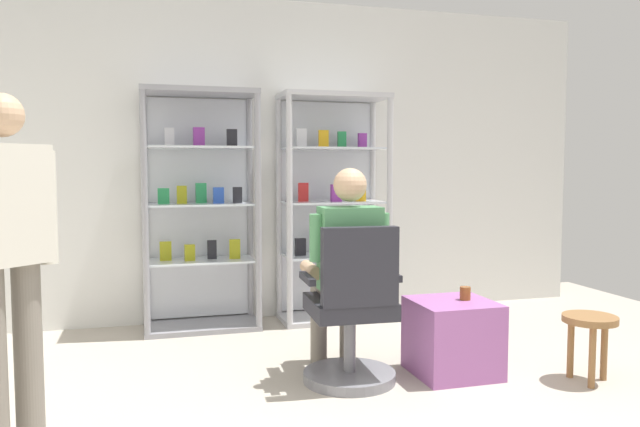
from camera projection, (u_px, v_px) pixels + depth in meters
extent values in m
cube|color=silver|center=(262.00, 161.00, 5.27)|extent=(6.00, 0.10, 2.70)
cylinder|color=gray|center=(145.00, 214.00, 4.55)|extent=(0.05, 0.05, 1.90)
cylinder|color=gray|center=(258.00, 211.00, 4.79)|extent=(0.05, 0.05, 1.90)
cylinder|color=gray|center=(145.00, 210.00, 4.94)|extent=(0.05, 0.05, 1.90)
cylinder|color=gray|center=(250.00, 208.00, 5.17)|extent=(0.05, 0.05, 1.90)
cube|color=gray|center=(199.00, 92.00, 4.79)|extent=(0.90, 0.45, 0.04)
cube|color=gray|center=(202.00, 326.00, 4.93)|extent=(0.90, 0.45, 0.04)
cube|color=silver|center=(199.00, 209.00, 5.07)|extent=(0.84, 0.02, 1.80)
cube|color=silver|center=(202.00, 261.00, 4.89)|extent=(0.82, 0.39, 0.02)
cube|color=#999919|center=(166.00, 251.00, 4.83)|extent=(0.09, 0.03, 0.15)
cube|color=#999919|center=(190.00, 253.00, 4.83)|extent=(0.08, 0.06, 0.13)
cube|color=black|center=(212.00, 250.00, 4.93)|extent=(0.07, 0.04, 0.15)
cube|color=#999919|center=(235.00, 249.00, 4.94)|extent=(0.09, 0.05, 0.16)
cube|color=silver|center=(201.00, 204.00, 4.86)|extent=(0.82, 0.39, 0.02)
cube|color=#268C4C|center=(164.00, 196.00, 4.77)|extent=(0.09, 0.03, 0.12)
cube|color=#999919|center=(182.00, 195.00, 4.82)|extent=(0.08, 0.04, 0.14)
cube|color=#268C4C|center=(201.00, 193.00, 4.90)|extent=(0.09, 0.05, 0.16)
cube|color=#264CB2|center=(218.00, 195.00, 4.86)|extent=(0.08, 0.05, 0.13)
cube|color=black|center=(237.00, 195.00, 4.90)|extent=(0.08, 0.04, 0.13)
cube|color=silver|center=(200.00, 147.00, 4.82)|extent=(0.82, 0.39, 0.02)
cube|color=silver|center=(169.00, 137.00, 4.78)|extent=(0.07, 0.04, 0.14)
cube|color=purple|center=(199.00, 137.00, 4.83)|extent=(0.09, 0.05, 0.15)
cube|color=black|center=(232.00, 138.00, 4.86)|extent=(0.08, 0.05, 0.14)
cylinder|color=#B7B7BC|center=(289.00, 211.00, 4.85)|extent=(0.05, 0.05, 1.90)
cylinder|color=#B7B7BC|center=(389.00, 209.00, 5.08)|extent=(0.05, 0.05, 1.90)
cylinder|color=#B7B7BC|center=(279.00, 208.00, 5.24)|extent=(0.05, 0.05, 1.90)
cylinder|color=#B7B7BC|center=(372.00, 206.00, 5.47)|extent=(0.05, 0.05, 1.90)
cube|color=#B7B7BC|center=(334.00, 96.00, 5.09)|extent=(0.90, 0.45, 0.04)
cube|color=#B7B7BC|center=(333.00, 317.00, 5.23)|extent=(0.90, 0.45, 0.04)
cube|color=silver|center=(326.00, 207.00, 5.37)|extent=(0.84, 0.02, 1.80)
cube|color=silver|center=(333.00, 255.00, 5.19)|extent=(0.82, 0.39, 0.02)
cube|color=black|center=(300.00, 247.00, 5.12)|extent=(0.09, 0.05, 0.14)
cube|color=#264CB2|center=(319.00, 248.00, 5.11)|extent=(0.08, 0.05, 0.13)
cube|color=gold|center=(332.00, 246.00, 5.22)|extent=(0.08, 0.06, 0.13)
cube|color=#999919|center=(350.00, 245.00, 5.20)|extent=(0.09, 0.06, 0.15)
cube|color=#268C4C|center=(363.00, 243.00, 5.31)|extent=(0.09, 0.05, 0.16)
cube|color=silver|center=(333.00, 202.00, 5.16)|extent=(0.82, 0.39, 0.02)
cube|color=red|center=(303.00, 192.00, 5.13)|extent=(0.09, 0.05, 0.16)
cube|color=purple|center=(336.00, 193.00, 5.11)|extent=(0.09, 0.05, 0.14)
cube|color=gold|center=(360.00, 193.00, 5.23)|extent=(0.09, 0.05, 0.13)
cube|color=silver|center=(334.00, 148.00, 5.12)|extent=(0.82, 0.39, 0.02)
cube|color=silver|center=(301.00, 138.00, 5.04)|extent=(0.09, 0.05, 0.15)
cube|color=gold|center=(324.00, 139.00, 5.10)|extent=(0.09, 0.05, 0.14)
cube|color=#268C4C|center=(342.00, 140.00, 5.18)|extent=(0.07, 0.05, 0.14)
cube|color=purple|center=(362.00, 141.00, 5.23)|extent=(0.07, 0.04, 0.12)
cylinder|color=slate|center=(349.00, 376.00, 3.72)|extent=(0.56, 0.56, 0.06)
cylinder|color=slate|center=(349.00, 343.00, 3.70)|extent=(0.07, 0.07, 0.41)
cube|color=#26262D|center=(350.00, 306.00, 3.69)|extent=(0.50, 0.50, 0.10)
cube|color=#26262D|center=(360.00, 267.00, 3.46)|extent=(0.44, 0.10, 0.45)
cube|color=#26262D|center=(391.00, 275.00, 3.73)|extent=(0.05, 0.30, 0.04)
cube|color=#26262D|center=(307.00, 278.00, 3.62)|extent=(0.05, 0.30, 0.04)
cylinder|color=slate|center=(356.00, 283.00, 3.90)|extent=(0.16, 0.41, 0.14)
cylinder|color=slate|center=(348.00, 319.00, 4.11)|extent=(0.11, 0.11, 0.56)
cylinder|color=slate|center=(326.00, 284.00, 3.85)|extent=(0.16, 0.41, 0.14)
cylinder|color=slate|center=(319.00, 320.00, 4.07)|extent=(0.11, 0.11, 0.56)
cube|color=#4C8C59|center=(350.00, 249.00, 3.66)|extent=(0.37, 0.24, 0.50)
sphere|color=tan|center=(350.00, 185.00, 3.63)|extent=(0.20, 0.20, 0.20)
cylinder|color=#4C8C59|center=(382.00, 236.00, 3.70)|extent=(0.09, 0.09, 0.28)
cylinder|color=tan|center=(372.00, 267.00, 3.89)|extent=(0.09, 0.30, 0.08)
cylinder|color=#4C8C59|center=(317.00, 238.00, 3.61)|extent=(0.09, 0.09, 0.28)
cylinder|color=tan|center=(311.00, 270.00, 3.80)|extent=(0.09, 0.30, 0.08)
cube|color=#9E599E|center=(452.00, 337.00, 3.84)|extent=(0.49, 0.48, 0.46)
cylinder|color=brown|center=(465.00, 293.00, 3.85)|extent=(0.07, 0.07, 0.08)
cylinder|color=slate|center=(28.00, 350.00, 2.93)|extent=(0.13, 0.13, 0.85)
cylinder|color=beige|center=(47.00, 207.00, 2.98)|extent=(0.09, 0.09, 0.55)
cube|color=beige|center=(5.00, 205.00, 2.80)|extent=(0.41, 0.41, 0.55)
sphere|color=tan|center=(1.00, 115.00, 2.77)|extent=(0.20, 0.20, 0.20)
cylinder|color=olive|center=(590.00, 319.00, 3.68)|extent=(0.32, 0.32, 0.04)
cylinder|color=olive|center=(604.00, 350.00, 3.73)|extent=(0.04, 0.04, 0.37)
cylinder|color=olive|center=(571.00, 348.00, 3.78)|extent=(0.04, 0.04, 0.37)
cylinder|color=olive|center=(592.00, 357.00, 3.59)|extent=(0.04, 0.04, 0.37)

